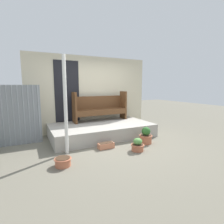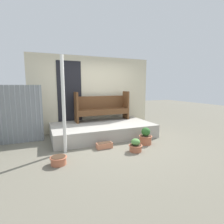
{
  "view_description": "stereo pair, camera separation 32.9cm",
  "coord_description": "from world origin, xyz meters",
  "px_view_note": "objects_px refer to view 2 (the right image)",
  "views": [
    {
      "loc": [
        -2.17,
        -4.14,
        1.58
      ],
      "look_at": [
        0.03,
        0.3,
        0.84
      ],
      "focal_mm": 28.0,
      "sensor_mm": 36.0,
      "label": 1
    },
    {
      "loc": [
        -1.87,
        -4.27,
        1.58
      ],
      "look_at": [
        0.03,
        0.3,
        0.84
      ],
      "focal_mm": 28.0,
      "sensor_mm": 36.0,
      "label": 2
    }
  ],
  "objects_px": {
    "support_post": "(64,105)",
    "bench": "(102,106)",
    "flower_pot_left": "(59,160)",
    "flower_pot_middle": "(136,146)",
    "planter_box_rect": "(104,145)",
    "flower_pot_right": "(146,137)"
  },
  "relations": [
    {
      "from": "support_post",
      "to": "flower_pot_middle",
      "type": "relative_size",
      "value": 6.77
    },
    {
      "from": "bench",
      "to": "planter_box_rect",
      "type": "height_order",
      "value": "bench"
    },
    {
      "from": "planter_box_rect",
      "to": "bench",
      "type": "bearing_deg",
      "value": 72.19
    },
    {
      "from": "bench",
      "to": "flower_pot_right",
      "type": "bearing_deg",
      "value": -72.17
    },
    {
      "from": "bench",
      "to": "flower_pot_left",
      "type": "height_order",
      "value": "bench"
    },
    {
      "from": "support_post",
      "to": "bench",
      "type": "bearing_deg",
      "value": 45.55
    },
    {
      "from": "bench",
      "to": "planter_box_rect",
      "type": "distance_m",
      "value": 1.9
    },
    {
      "from": "support_post",
      "to": "flower_pot_left",
      "type": "xyz_separation_m",
      "value": [
        -0.22,
        -0.64,
        -1.04
      ]
    },
    {
      "from": "flower_pot_left",
      "to": "flower_pot_middle",
      "type": "distance_m",
      "value": 1.81
    },
    {
      "from": "flower_pot_middle",
      "to": "flower_pot_right",
      "type": "relative_size",
      "value": 0.72
    },
    {
      "from": "support_post",
      "to": "bench",
      "type": "height_order",
      "value": "support_post"
    },
    {
      "from": "bench",
      "to": "planter_box_rect",
      "type": "bearing_deg",
      "value": -109.55
    },
    {
      "from": "flower_pot_left",
      "to": "flower_pot_right",
      "type": "height_order",
      "value": "flower_pot_right"
    },
    {
      "from": "planter_box_rect",
      "to": "flower_pot_right",
      "type": "bearing_deg",
      "value": -6.84
    },
    {
      "from": "flower_pot_middle",
      "to": "planter_box_rect",
      "type": "height_order",
      "value": "flower_pot_middle"
    },
    {
      "from": "support_post",
      "to": "flower_pot_middle",
      "type": "distance_m",
      "value": 1.98
    },
    {
      "from": "bench",
      "to": "flower_pot_right",
      "type": "height_order",
      "value": "bench"
    },
    {
      "from": "support_post",
      "to": "planter_box_rect",
      "type": "bearing_deg",
      "value": -6.74
    },
    {
      "from": "flower_pot_left",
      "to": "flower_pot_middle",
      "type": "relative_size",
      "value": 1.03
    },
    {
      "from": "planter_box_rect",
      "to": "support_post",
      "type": "bearing_deg",
      "value": 173.26
    },
    {
      "from": "flower_pot_left",
      "to": "planter_box_rect",
      "type": "height_order",
      "value": "flower_pot_left"
    },
    {
      "from": "flower_pot_middle",
      "to": "bench",
      "type": "bearing_deg",
      "value": 92.72
    }
  ]
}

